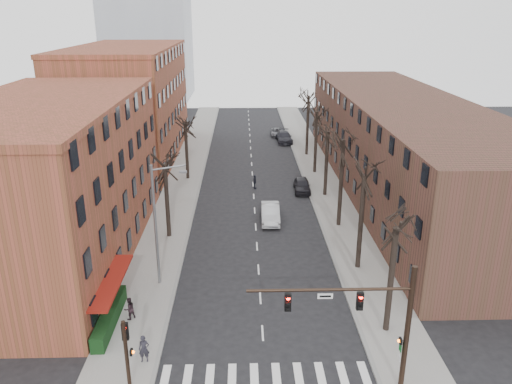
{
  "coord_description": "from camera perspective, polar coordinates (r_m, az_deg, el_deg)",
  "views": [
    {
      "loc": [
        -1.09,
        -21.75,
        18.55
      ],
      "look_at": [
        -0.02,
        18.35,
        4.0
      ],
      "focal_mm": 35.0,
      "sensor_mm": 36.0,
      "label": 1
    }
  ],
  "objects": [
    {
      "name": "sidewalk_right",
      "position": [
        60.37,
        7.21,
        1.96
      ],
      "size": [
        4.0,
        90.0,
        0.15
      ],
      "primitive_type": "cube",
      "color": "gray",
      "rests_on": "ground"
    },
    {
      "name": "tree_right_b",
      "position": [
        39.48,
        11.5,
        -8.53
      ],
      "size": [
        5.2,
        5.2,
        10.8
      ],
      "primitive_type": null,
      "color": "black",
      "rests_on": "ground"
    },
    {
      "name": "silver_sedan",
      "position": [
        46.69,
        1.66,
        -2.43
      ],
      "size": [
        1.77,
        4.82,
        1.58
      ],
      "primitive_type": "imported",
      "rotation": [
        0.0,
        0.0,
        -0.02
      ],
      "color": "#AAADB1",
      "rests_on": "ground"
    },
    {
      "name": "signal_mast_arm",
      "position": [
        25.95,
        13.74,
        -13.76
      ],
      "size": [
        8.14,
        0.3,
        7.2
      ],
      "color": "black",
      "rests_on": "ground"
    },
    {
      "name": "tree_left_b",
      "position": [
        59.11,
        -7.78,
        1.46
      ],
      "size": [
        5.2,
        5.2,
        9.5
      ],
      "primitive_type": null,
      "color": "black",
      "rests_on": "ground"
    },
    {
      "name": "parked_car_far",
      "position": [
        79.42,
        2.4,
        6.84
      ],
      "size": [
        2.01,
        4.14,
        1.13
      ],
      "primitive_type": "imported",
      "rotation": [
        0.0,
        0.0,
        -0.03
      ],
      "color": "slate",
      "rests_on": "ground"
    },
    {
      "name": "parked_car_mid",
      "position": [
        75.45,
        3.24,
        6.28
      ],
      "size": [
        2.31,
        5.43,
        1.56
      ],
      "primitive_type": "imported",
      "rotation": [
        0.0,
        0.0,
        0.02
      ],
      "color": "black",
      "rests_on": "ground"
    },
    {
      "name": "tree_left_a",
      "position": [
        44.34,
        -9.87,
        -5.11
      ],
      "size": [
        5.2,
        5.2,
        9.5
      ],
      "primitive_type": null,
      "color": "black",
      "rests_on": "ground"
    },
    {
      "name": "signal_pole_left",
      "position": [
        26.86,
        -14.56,
        -17.21
      ],
      "size": [
        0.47,
        0.44,
        4.4
      ],
      "color": "black",
      "rests_on": "ground"
    },
    {
      "name": "ground",
      "position": [
        28.61,
        1.09,
        -20.49
      ],
      "size": [
        160.0,
        160.0,
        0.0
      ],
      "primitive_type": "plane",
      "color": "black",
      "rests_on": "ground"
    },
    {
      "name": "building_right",
      "position": [
        56.16,
        16.3,
        5.17
      ],
      "size": [
        12.0,
        50.0,
        10.0
      ],
      "primitive_type": "cube",
      "color": "#4F2D24",
      "rests_on": "ground"
    },
    {
      "name": "pedestrian_a",
      "position": [
        29.6,
        -12.68,
        -17.09
      ],
      "size": [
        0.62,
        0.44,
        1.62
      ],
      "primitive_type": "imported",
      "rotation": [
        0.0,
        0.0,
        0.09
      ],
      "color": "#222029",
      "rests_on": "sidewalk_left"
    },
    {
      "name": "tree_right_a",
      "position": [
        32.9,
        14.59,
        -15.12
      ],
      "size": [
        5.2,
        5.2,
        10.0
      ],
      "primitive_type": null,
      "color": "black",
      "rests_on": "ground"
    },
    {
      "name": "awning_left",
      "position": [
        34.4,
        -15.7,
        -13.55
      ],
      "size": [
        1.2,
        7.0,
        0.15
      ],
      "primitive_type": "cube",
      "color": "maroon",
      "rests_on": "ground"
    },
    {
      "name": "hedge",
      "position": [
        33.26,
        -16.38,
        -13.54
      ],
      "size": [
        0.8,
        6.0,
        1.0
      ],
      "primitive_type": "cube",
      "color": "#123514",
      "rests_on": "sidewalk_left"
    },
    {
      "name": "pedestrian_crossing",
      "position": [
        55.17,
        -0.15,
        1.16
      ],
      "size": [
        0.54,
        0.98,
        1.57
      ],
      "primitive_type": "imported",
      "rotation": [
        0.0,
        0.0,
        1.39
      ],
      "color": "black",
      "rests_on": "ground"
    },
    {
      "name": "tree_right_e",
      "position": [
        61.27,
        6.7,
        2.18
      ],
      "size": [
        5.2,
        5.2,
        10.8
      ],
      "primitive_type": null,
      "color": "black",
      "rests_on": "ground"
    },
    {
      "name": "sidewalk_left",
      "position": [
        60.08,
        -8.07,
        1.83
      ],
      "size": [
        4.0,
        90.0,
        0.15
      ],
      "primitive_type": "cube",
      "color": "gray",
      "rests_on": "ground"
    },
    {
      "name": "tree_right_c",
      "position": [
        46.5,
        9.39,
        -3.86
      ],
      "size": [
        5.2,
        5.2,
        11.6
      ],
      "primitive_type": null,
      "color": "black",
      "rests_on": "ground"
    },
    {
      "name": "pedestrian_b",
      "position": [
        33.29,
        -14.29,
        -12.78
      ],
      "size": [
        0.92,
        0.91,
        1.5
      ],
      "primitive_type": "imported",
      "rotation": [
        0.0,
        0.0,
        3.89
      ],
      "color": "black",
      "rests_on": "sidewalk_left"
    },
    {
      "name": "parked_car_near",
      "position": [
        54.57,
        5.28,
        0.79
      ],
      "size": [
        1.86,
        4.32,
        1.45
      ],
      "primitive_type": "imported",
      "rotation": [
        0.0,
        0.0,
        -0.03
      ],
      "color": "black",
      "rests_on": "ground"
    },
    {
      "name": "building_left_near",
      "position": [
        41.59,
        -22.46,
        0.82
      ],
      "size": [
        12.0,
        26.0,
        12.0
      ],
      "primitive_type": "cube",
      "color": "brown",
      "rests_on": "ground"
    },
    {
      "name": "tree_right_f",
      "position": [
        68.87,
        5.79,
        4.21
      ],
      "size": [
        5.2,
        5.2,
        11.6
      ],
      "primitive_type": null,
      "color": "black",
      "rests_on": "ground"
    },
    {
      "name": "streetlight",
      "position": [
        35.02,
        -11.19,
        -3.21
      ],
      "size": [
        2.45,
        0.22,
        9.03
      ],
      "color": "slate",
      "rests_on": "ground"
    },
    {
      "name": "tree_right_d",
      "position": [
        53.8,
        7.86,
        -0.43
      ],
      "size": [
        5.2,
        5.2,
        10.0
      ],
      "primitive_type": null,
      "color": "black",
      "rests_on": "ground"
    },
    {
      "name": "building_left_far",
      "position": [
        68.4,
        -14.31,
        9.61
      ],
      "size": [
        12.0,
        28.0,
        14.0
      ],
      "primitive_type": "cube",
      "color": "brown",
      "rests_on": "ground"
    }
  ]
}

